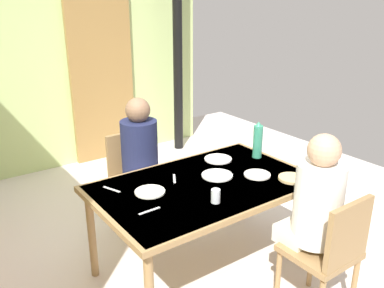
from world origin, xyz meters
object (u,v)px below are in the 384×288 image
object	(u,v)px
chair_near_diner	(330,250)
person_far_diner	(140,150)
dining_table	(204,191)
water_bottle_green_near	(258,141)
chair_far_diner	(134,176)
person_near_diner	(316,201)

from	to	relation	value
chair_near_diner	person_far_diner	distance (m)	1.63
dining_table	chair_near_diner	xyz separation A→B (m)	(0.33, -0.84, -0.16)
dining_table	water_bottle_green_near	xyz separation A→B (m)	(0.65, 0.14, 0.21)
dining_table	chair_far_diner	xyz separation A→B (m)	(-0.12, 0.84, -0.16)
person_near_diner	water_bottle_green_near	world-z (taller)	person_near_diner
chair_far_diner	water_bottle_green_near	world-z (taller)	water_bottle_green_near
water_bottle_green_near	person_far_diner	bearing A→B (deg)	144.10
chair_near_diner	dining_table	bearing A→B (deg)	111.76
chair_near_diner	person_near_diner	bearing A→B (deg)	90.00
dining_table	person_far_diner	bearing A→B (deg)	99.95
chair_near_diner	person_near_diner	size ratio (longest dim) A/B	1.13
dining_table	person_near_diner	xyz separation A→B (m)	(0.33, -0.70, 0.12)
dining_table	chair_far_diner	bearing A→B (deg)	98.35
chair_near_diner	water_bottle_green_near	bearing A→B (deg)	72.18
person_near_diner	person_far_diner	world-z (taller)	same
chair_near_diner	chair_far_diner	size ratio (longest dim) A/B	1.00
dining_table	person_near_diner	distance (m)	0.79
dining_table	chair_far_diner	distance (m)	0.86
person_near_diner	chair_near_diner	bearing A→B (deg)	-90.00
chair_near_diner	person_near_diner	distance (m)	0.31
person_far_diner	water_bottle_green_near	xyz separation A→B (m)	(0.77, -0.56, 0.09)
person_far_diner	chair_far_diner	bearing A→B (deg)	-90.00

